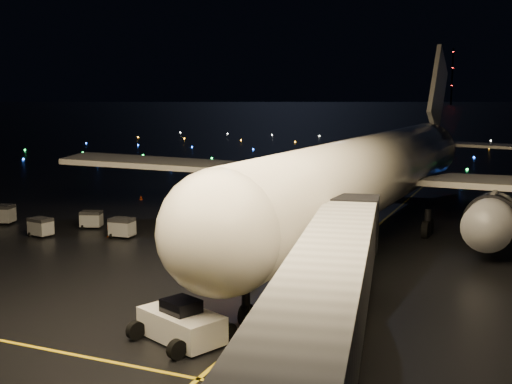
% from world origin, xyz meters
% --- Properties ---
extents(ground, '(2000.00, 2000.00, 0.00)m').
position_xyz_m(ground, '(0.00, 300.00, 0.00)').
color(ground, black).
rests_on(ground, ground).
extents(lane_centre, '(0.25, 80.00, 0.02)m').
position_xyz_m(lane_centre, '(12.00, 15.00, 0.01)').
color(lane_centre, gold).
rests_on(lane_centre, ground).
extents(airliner, '(69.32, 66.17, 18.81)m').
position_xyz_m(airliner, '(12.53, 25.91, 9.40)').
color(airliner, silver).
rests_on(airliner, ground).
extents(pushback_tug, '(5.19, 4.01, 2.20)m').
position_xyz_m(pushback_tug, '(9.03, -6.28, 1.10)').
color(pushback_tug, silver).
rests_on(pushback_tug, ground).
extents(belt_loader, '(6.46, 2.80, 3.03)m').
position_xyz_m(belt_loader, '(4.18, 7.03, 1.52)').
color(belt_loader, silver).
rests_on(belt_loader, ground).
extents(crew_c, '(0.82, 0.97, 1.56)m').
position_xyz_m(crew_c, '(-9.05, 12.48, 0.78)').
color(crew_c, '#FD5100').
rests_on(crew_c, ground).
extents(safety_cone_0, '(0.50, 0.50, 0.51)m').
position_xyz_m(safety_cone_0, '(4.14, 14.51, 0.26)').
color(safety_cone_0, '#FB4615').
rests_on(safety_cone_0, ground).
extents(safety_cone_1, '(0.42, 0.42, 0.45)m').
position_xyz_m(safety_cone_1, '(3.78, 26.33, 0.22)').
color(safety_cone_1, '#FB4615').
rests_on(safety_cone_1, ground).
extents(safety_cone_2, '(0.40, 0.40, 0.45)m').
position_xyz_m(safety_cone_2, '(-5.03, 23.70, 0.22)').
color(safety_cone_2, '#FB4615').
rests_on(safety_cone_2, ground).
extents(safety_cone_3, '(0.58, 0.58, 0.50)m').
position_xyz_m(safety_cone_3, '(-17.76, 31.00, 0.25)').
color(safety_cone_3, '#FB4615').
rests_on(safety_cone_3, ground).
extents(radio_mast, '(1.80, 1.80, 64.00)m').
position_xyz_m(radio_mast, '(-60.00, 740.00, 32.00)').
color(radio_mast, black).
rests_on(radio_mast, ground).
extents(taxiway_lights, '(164.00, 92.00, 0.36)m').
position_xyz_m(taxiway_lights, '(0.00, 106.00, 0.18)').
color(taxiway_lights, black).
rests_on(taxiway_lights, ground).
extents(baggage_cart_0, '(2.13, 1.55, 1.75)m').
position_xyz_m(baggage_cart_0, '(-7.83, 12.75, 0.87)').
color(baggage_cart_0, gray).
rests_on(baggage_cart_0, ground).
extents(baggage_cart_1, '(2.20, 1.71, 1.69)m').
position_xyz_m(baggage_cart_1, '(-14.76, 10.22, 0.85)').
color(baggage_cart_1, gray).
rests_on(baggage_cart_1, ground).
extents(baggage_cart_2, '(2.26, 1.91, 1.64)m').
position_xyz_m(baggage_cart_2, '(-12.87, 15.00, 0.82)').
color(baggage_cart_2, gray).
rests_on(baggage_cart_2, ground).
extents(baggage_cart_4, '(2.55, 2.08, 1.89)m').
position_xyz_m(baggage_cart_4, '(-22.24, 13.21, 0.94)').
color(baggage_cart_4, gray).
rests_on(baggage_cart_4, ground).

